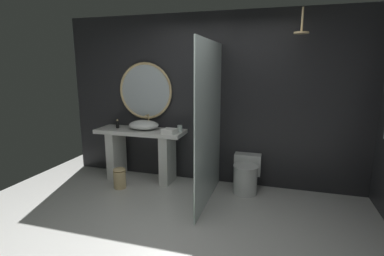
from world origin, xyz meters
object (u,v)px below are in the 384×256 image
(toilet, at_px, (246,174))
(vessel_sink, at_px, (144,125))
(soap_dispenser, at_px, (118,124))
(waste_bin, at_px, (120,178))
(folded_hand_towel, at_px, (170,131))
(tumbler_cup, at_px, (180,128))
(round_wall_mirror, at_px, (145,91))
(rain_shower_head, at_px, (302,30))

(toilet, bearing_deg, vessel_sink, 179.18)
(soap_dispenser, relative_size, waste_bin, 0.45)
(soap_dispenser, relative_size, folded_hand_towel, 0.72)
(vessel_sink, bearing_deg, tumbler_cup, 0.71)
(tumbler_cup, distance_m, round_wall_mirror, 0.87)
(round_wall_mirror, distance_m, folded_hand_towel, 0.86)
(rain_shower_head, relative_size, toilet, 0.56)
(rain_shower_head, bearing_deg, folded_hand_towel, 177.06)
(soap_dispenser, bearing_deg, tumbler_cup, 1.96)
(tumbler_cup, xyz_separation_m, soap_dispenser, (-1.05, -0.04, 0.01))
(tumbler_cup, bearing_deg, vessel_sink, -179.29)
(soap_dispenser, bearing_deg, rain_shower_head, -4.88)
(tumbler_cup, relative_size, soap_dispenser, 0.69)
(tumbler_cup, distance_m, waste_bin, 1.18)
(vessel_sink, relative_size, tumbler_cup, 4.86)
(vessel_sink, relative_size, rain_shower_head, 1.59)
(waste_bin, bearing_deg, toilet, 12.98)
(tumbler_cup, xyz_separation_m, rain_shower_head, (1.64, -0.27, 1.36))
(toilet, height_order, waste_bin, toilet)
(round_wall_mirror, relative_size, folded_hand_towel, 4.58)
(toilet, bearing_deg, waste_bin, -167.02)
(vessel_sink, distance_m, soap_dispenser, 0.45)
(soap_dispenser, bearing_deg, round_wall_mirror, 29.70)
(round_wall_mirror, distance_m, toilet, 2.06)
(tumbler_cup, bearing_deg, round_wall_mirror, 163.37)
(soap_dispenser, bearing_deg, folded_hand_towel, -8.40)
(round_wall_mirror, xyz_separation_m, rain_shower_head, (2.29, -0.46, 0.81))
(vessel_sink, distance_m, round_wall_mirror, 0.56)
(vessel_sink, bearing_deg, round_wall_mirror, 103.80)
(soap_dispenser, distance_m, rain_shower_head, 3.02)
(tumbler_cup, height_order, soap_dispenser, soap_dispenser)
(folded_hand_towel, bearing_deg, soap_dispenser, 171.60)
(tumbler_cup, height_order, round_wall_mirror, round_wall_mirror)
(tumbler_cup, relative_size, rain_shower_head, 0.33)
(round_wall_mirror, xyz_separation_m, toilet, (1.68, -0.22, -1.16))
(vessel_sink, distance_m, toilet, 1.75)
(soap_dispenser, height_order, waste_bin, soap_dispenser)
(soap_dispenser, height_order, toilet, soap_dispenser)
(folded_hand_towel, bearing_deg, tumbler_cup, 60.51)
(tumbler_cup, relative_size, round_wall_mirror, 0.11)
(rain_shower_head, xyz_separation_m, folded_hand_towel, (-1.74, 0.09, -1.37))
(rain_shower_head, height_order, toilet, rain_shower_head)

